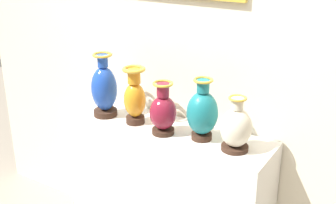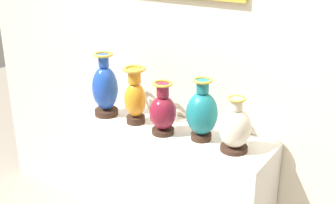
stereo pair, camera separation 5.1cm
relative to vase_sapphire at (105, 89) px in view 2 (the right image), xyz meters
The scene contains 7 objects.
display_shelf 0.84m from the vase_sapphire, ahead, with size 1.34×0.40×1.00m, color silver.
back_wall 0.69m from the vase_sapphire, 31.92° to the left, with size 3.65×0.14×3.18m.
vase_sapphire is the anchor object (origin of this frame).
vase_amber 0.24m from the vase_sapphire, ahead, with size 0.14×0.14×0.37m.
vase_burgundy 0.48m from the vase_sapphire, ahead, with size 0.16×0.16×0.33m.
vase_teal 0.71m from the vase_sapphire, ahead, with size 0.19×0.19×0.38m.
vase_ivory 0.94m from the vase_sapphire, ahead, with size 0.18×0.18×0.32m.
Camera 2 is at (1.35, -2.08, 2.17)m, focal length 46.89 mm.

